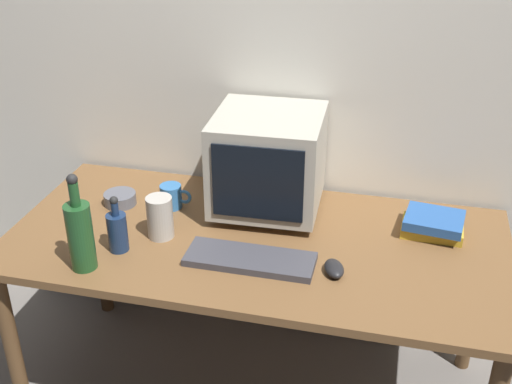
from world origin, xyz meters
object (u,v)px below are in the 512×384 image
(book_stack, at_px, (433,225))
(bottle_tall, at_px, (80,234))
(cd_spindle, at_px, (120,199))
(computer_mouse, at_px, (334,268))
(bottle_short, at_px, (117,230))
(keyboard, at_px, (250,259))
(crt_monitor, at_px, (268,162))
(metal_canister, at_px, (160,217))
(mug, at_px, (172,196))

(book_stack, bearing_deg, bottle_tall, -156.52)
(bottle_tall, relative_size, cd_spindle, 2.77)
(computer_mouse, xyz_separation_m, bottle_tall, (-0.78, -0.15, 0.11))
(bottle_short, xyz_separation_m, cd_spindle, (-0.13, 0.29, -0.05))
(computer_mouse, relative_size, bottle_short, 0.50)
(keyboard, bearing_deg, bottle_short, -176.55)
(crt_monitor, height_order, book_stack, crt_monitor)
(crt_monitor, bearing_deg, bottle_short, -137.21)
(bottle_tall, height_order, book_stack, bottle_tall)
(bottle_short, xyz_separation_m, book_stack, (1.02, 0.35, -0.04))
(bottle_short, relative_size, cd_spindle, 1.68)
(cd_spindle, height_order, metal_canister, metal_canister)
(mug, bearing_deg, metal_canister, -80.58)
(bottle_tall, bearing_deg, crt_monitor, 46.42)
(metal_canister, bearing_deg, mug, 99.42)
(keyboard, height_order, bottle_tall, bottle_tall)
(crt_monitor, distance_m, keyboard, 0.40)
(bottle_short, distance_m, cd_spindle, 0.32)
(book_stack, bearing_deg, computer_mouse, -133.52)
(book_stack, bearing_deg, metal_canister, -165.48)
(mug, bearing_deg, bottle_short, -102.95)
(computer_mouse, bearing_deg, crt_monitor, 109.66)
(keyboard, relative_size, mug, 3.50)
(keyboard, distance_m, bottle_short, 0.45)
(bottle_tall, xyz_separation_m, mug, (0.14, 0.44, -0.08))
(bottle_short, xyz_separation_m, metal_canister, (0.11, 0.11, 0.00))
(computer_mouse, height_order, bottle_short, bottle_short)
(keyboard, bearing_deg, cd_spindle, 155.03)
(computer_mouse, height_order, mug, mug)
(bottle_tall, distance_m, mug, 0.46)
(keyboard, height_order, cd_spindle, cd_spindle)
(crt_monitor, relative_size, bottle_short, 1.99)
(crt_monitor, bearing_deg, metal_canister, -138.73)
(bottle_short, height_order, cd_spindle, bottle_short)
(crt_monitor, xyz_separation_m, book_stack, (0.60, -0.04, -0.16))
(computer_mouse, relative_size, metal_canister, 0.67)
(bottle_tall, xyz_separation_m, metal_canister, (0.17, 0.23, -0.05))
(keyboard, height_order, computer_mouse, computer_mouse)
(bottle_tall, bearing_deg, metal_canister, 53.88)
(bottle_short, distance_m, metal_canister, 0.16)
(crt_monitor, bearing_deg, mug, -167.91)
(crt_monitor, distance_m, bottle_short, 0.59)
(bottle_tall, xyz_separation_m, cd_spindle, (-0.06, 0.41, -0.10))
(crt_monitor, distance_m, bottle_tall, 0.71)
(book_stack, bearing_deg, mug, -177.94)
(crt_monitor, distance_m, metal_canister, 0.44)
(bottle_tall, bearing_deg, mug, 72.51)
(mug, distance_m, metal_canister, 0.21)
(keyboard, xyz_separation_m, book_stack, (0.57, 0.32, 0.03))
(computer_mouse, xyz_separation_m, bottle_short, (-0.72, -0.03, 0.06))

